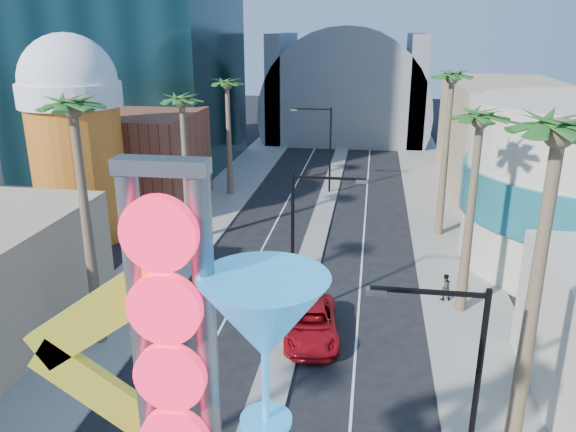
# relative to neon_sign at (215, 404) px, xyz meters

# --- Properties ---
(sidewalk_west) EXTENTS (5.00, 100.00, 0.15)m
(sidewalk_west) POSITION_rel_neon_sign_xyz_m (-10.32, 32.04, -7.23)
(sidewalk_west) COLOR gray
(sidewalk_west) RESTS_ON ground
(sidewalk_east) EXTENTS (5.00, 100.00, 0.15)m
(sidewalk_east) POSITION_rel_neon_sign_xyz_m (8.68, 32.04, -7.23)
(sidewalk_east) COLOR gray
(sidewalk_east) RESTS_ON ground
(median) EXTENTS (1.60, 84.00, 0.15)m
(median) POSITION_rel_neon_sign_xyz_m (-0.82, 35.04, -7.23)
(median) COLOR gray
(median) RESTS_ON ground
(brick_filler_west) EXTENTS (10.00, 10.00, 8.00)m
(brick_filler_west) POSITION_rel_neon_sign_xyz_m (-16.82, 35.04, -3.31)
(brick_filler_west) COLOR brown
(brick_filler_west) RESTS_ON ground
(filler_east) EXTENTS (10.00, 20.00, 10.00)m
(filler_east) POSITION_rel_neon_sign_xyz_m (15.18, 45.04, -2.31)
(filler_east) COLOR tan
(filler_east) RESTS_ON ground
(beer_mug) EXTENTS (7.00, 7.00, 14.50)m
(beer_mug) POSITION_rel_neon_sign_xyz_m (-17.82, 27.04, 0.54)
(beer_mug) COLOR #BA5718
(beer_mug) RESTS_ON ground
(canopy) EXTENTS (22.00, 16.00, 22.00)m
(canopy) POSITION_rel_neon_sign_xyz_m (-0.82, 69.04, -3.00)
(canopy) COLOR slate
(canopy) RESTS_ON ground
(neon_sign) EXTENTS (6.53, 2.60, 12.55)m
(neon_sign) POSITION_rel_neon_sign_xyz_m (0.00, 0.00, 0.00)
(neon_sign) COLOR gray
(neon_sign) RESTS_ON ground
(streetlight_0) EXTENTS (3.79, 0.25, 8.00)m
(streetlight_0) POSITION_rel_neon_sign_xyz_m (-0.27, 17.04, -2.43)
(streetlight_0) COLOR black
(streetlight_0) RESTS_ON ground
(streetlight_1) EXTENTS (3.79, 0.25, 8.00)m
(streetlight_1) POSITION_rel_neon_sign_xyz_m (-1.36, 41.04, -2.43)
(streetlight_1) COLOR black
(streetlight_1) RESTS_ON ground
(streetlight_2) EXTENTS (3.45, 0.25, 8.00)m
(streetlight_2) POSITION_rel_neon_sign_xyz_m (5.91, 5.04, -2.47)
(streetlight_2) COLOR black
(streetlight_2) RESTS_ON ground
(palm_1) EXTENTS (2.40, 2.40, 12.70)m
(palm_1) POSITION_rel_neon_sign_xyz_m (-9.82, 13.04, 3.52)
(palm_1) COLOR brown
(palm_1) RESTS_ON ground
(palm_2) EXTENTS (2.40, 2.40, 11.20)m
(palm_2) POSITION_rel_neon_sign_xyz_m (-9.82, 27.04, 2.17)
(palm_2) COLOR brown
(palm_2) RESTS_ON ground
(palm_3) EXTENTS (2.40, 2.40, 11.20)m
(palm_3) POSITION_rel_neon_sign_xyz_m (-9.82, 39.04, 2.17)
(palm_3) COLOR brown
(palm_3) RESTS_ON ground
(palm_5) EXTENTS (2.40, 2.40, 13.20)m
(palm_5) POSITION_rel_neon_sign_xyz_m (8.18, 7.04, 3.96)
(palm_5) COLOR brown
(palm_5) RESTS_ON ground
(palm_6) EXTENTS (2.40, 2.40, 11.70)m
(palm_6) POSITION_rel_neon_sign_xyz_m (8.18, 19.04, 2.62)
(palm_6) COLOR brown
(palm_6) RESTS_ON ground
(palm_7) EXTENTS (2.40, 2.40, 12.70)m
(palm_7) POSITION_rel_neon_sign_xyz_m (8.18, 31.04, 3.52)
(palm_7) COLOR brown
(palm_7) RESTS_ON ground
(red_pickup) EXTENTS (3.37, 6.01, 1.59)m
(red_pickup) POSITION_rel_neon_sign_xyz_m (0.38, 15.13, -6.51)
(red_pickup) COLOR #AE0D16
(red_pickup) RESTS_ON ground
(pedestrian_b) EXTENTS (0.83, 0.69, 1.56)m
(pedestrian_b) POSITION_rel_neon_sign_xyz_m (7.41, 20.08, -6.38)
(pedestrian_b) COLOR gray
(pedestrian_b) RESTS_ON sidewalk_east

